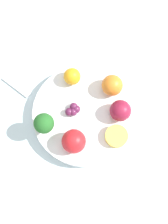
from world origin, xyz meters
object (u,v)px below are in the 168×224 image
Objects in this scene: orange_back at (111,85)px; grape_cluster at (72,110)px; orange_front at (71,76)px; bowl at (84,115)px; broccoli at (43,124)px; apple_green at (120,110)px; apple_red at (73,141)px; small_cup at (116,136)px; spoon at (16,86)px.

grape_cluster is (0.09, 0.06, -0.02)m from orange_back.
orange_front is at bearing -87.57° from grape_cluster.
grape_cluster is (0.03, -0.01, 0.02)m from bowl.
broccoli is at bearing 32.30° from orange_back.
bowl is 0.09m from apple_green.
small_cup is (-0.10, -0.02, -0.02)m from apple_red.
apple_green reaches higher than spoon.
broccoli is (0.09, 0.04, 0.05)m from bowl.
apple_red is at bearing 56.83° from orange_back.
spoon is at bearing -28.44° from small_cup.
broccoli is 0.13m from orange_front.
bowl is 3.82× the size of broccoli.
orange_back is 0.11m from grape_cluster.
bowl is at bearing -158.32° from broccoli.
spoon is at bearing -53.69° from broccoli.
orange_front is 0.08m from grape_cluster.
broccoli is 0.87× the size of spoon.
apple_green reaches higher than grape_cluster.
apple_red is 0.08m from grape_cluster.
apple_green reaches higher than small_cup.
apple_red reaches higher than spoon.
broccoli is 0.08m from grape_cluster.
orange_back is 0.96× the size of small_cup.
apple_green is at bearing -98.45° from small_cup.
orange_back reaches higher than spoon.
broccoli is at bearing -29.02° from apple_red.
spoon is at bearing -16.53° from apple_green.
orange_front is at bearing -53.69° from small_cup.
apple_red reaches higher than apple_green.
apple_red is 0.15m from orange_front.
spoon is at bearing -23.85° from bowl.
bowl is 5.03× the size of apple_green.
apple_green is at bearing 163.47° from spoon.
apple_red is 1.09× the size of orange_back.
apple_red reaches higher than bowl.
grape_cluster is 0.16m from spoon.
apple_red is 1.10× the size of apple_green.
broccoli reaches higher than orange_back.
orange_back reaches higher than grape_cluster.
apple_red is 0.73× the size of spoon.
apple_red is at bearing 150.98° from broccoli.
orange_front is 0.15m from spoon.
grape_cluster is (-0.06, -0.04, -0.03)m from broccoli.
orange_back is at bearing -73.55° from apple_green.
orange_front reaches higher than spoon.
grape_cluster is at bearing -31.67° from small_cup.
apple_red is (-0.07, 0.04, -0.01)m from broccoli.
spoon is (0.14, -0.07, -0.04)m from grape_cluster.
small_cup is (0.01, 0.06, -0.02)m from apple_green.
broccoli is 1.61× the size of orange_front.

